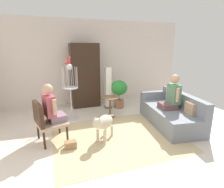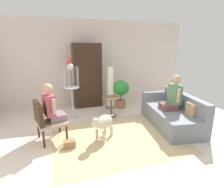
{
  "view_description": "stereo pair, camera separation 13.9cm",
  "coord_description": "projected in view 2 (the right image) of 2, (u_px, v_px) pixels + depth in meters",
  "views": [
    {
      "loc": [
        -1.44,
        -3.53,
        1.97
      ],
      "look_at": [
        -0.08,
        0.33,
        0.91
      ],
      "focal_mm": 29.15,
      "sensor_mm": 36.0,
      "label": 1
    },
    {
      "loc": [
        -1.3,
        -3.57,
        1.97
      ],
      "look_at": [
        -0.08,
        0.33,
        0.91
      ],
      "focal_mm": 29.15,
      "sensor_mm": 36.0,
      "label": 2
    }
  ],
  "objects": [
    {
      "name": "person_on_couch",
      "position": [
        173.0,
        95.0,
        4.55
      ],
      "size": [
        0.48,
        0.56,
        0.87
      ],
      "color": "brown"
    },
    {
      "name": "armoire_cabinet",
      "position": [
        87.0,
        75.0,
        6.12
      ],
      "size": [
        0.92,
        0.56,
        2.1
      ],
      "primitive_type": "cube",
      "color": "black",
      "rests_on": "ground"
    },
    {
      "name": "armchair",
      "position": [
        45.0,
        118.0,
        3.81
      ],
      "size": [
        0.71,
        0.74,
        0.9
      ],
      "color": "#382316",
      "rests_on": "ground"
    },
    {
      "name": "couch",
      "position": [
        172.0,
        114.0,
        4.71
      ],
      "size": [
        1.16,
        2.05,
        0.81
      ],
      "color": "slate",
      "rests_on": "ground"
    },
    {
      "name": "dog",
      "position": [
        103.0,
        122.0,
        3.92
      ],
      "size": [
        0.64,
        0.6,
        0.61
      ],
      "color": "beige",
      "rests_on": "ground"
    },
    {
      "name": "person_on_armchair",
      "position": [
        51.0,
        106.0,
        3.82
      ],
      "size": [
        0.49,
        0.53,
        0.81
      ],
      "color": "gray"
    },
    {
      "name": "handbag",
      "position": [
        70.0,
        144.0,
        3.66
      ],
      "size": [
        0.23,
        0.15,
        0.15
      ],
      "primitive_type": "cube",
      "color": "#99724C",
      "rests_on": "ground"
    },
    {
      "name": "area_rug",
      "position": [
        116.0,
        137.0,
        4.11
      ],
      "size": [
        2.78,
        2.31,
        0.01
      ],
      "primitive_type": "cube",
      "color": "#C6B284",
      "rests_on": "ground"
    },
    {
      "name": "back_wall",
      "position": [
        93.0,
        62.0,
        6.49
      ],
      "size": [
        6.9,
        0.12,
        2.89
      ],
      "primitive_type": "cube",
      "color": "silver",
      "rests_on": "ground"
    },
    {
      "name": "ground_plane",
      "position": [
        120.0,
        136.0,
        4.17
      ],
      "size": [
        7.56,
        7.56,
        0.0
      ],
      "primitive_type": "plane",
      "color": "beige"
    },
    {
      "name": "round_end_table",
      "position": [
        111.0,
        103.0,
        5.22
      ],
      "size": [
        0.54,
        0.54,
        0.59
      ],
      "color": "brown",
      "rests_on": "ground"
    },
    {
      "name": "bird_cage_stand",
      "position": [
        72.0,
        90.0,
        4.97
      ],
      "size": [
        0.42,
        0.42,
        1.55
      ],
      "color": "silver",
      "rests_on": "ground"
    },
    {
      "name": "potted_plant",
      "position": [
        121.0,
        90.0,
        5.96
      ],
      "size": [
        0.54,
        0.54,
        0.93
      ],
      "color": "#996047",
      "rests_on": "ground"
    },
    {
      "name": "parrot",
      "position": [
        70.0,
        60.0,
        4.76
      ],
      "size": [
        0.17,
        0.1,
        0.2
      ],
      "color": "red",
      "rests_on": "bird_cage_stand"
    },
    {
      "name": "column_lamp",
      "position": [
        110.0,
        88.0,
        5.92
      ],
      "size": [
        0.2,
        0.2,
        1.35
      ],
      "color": "#4C4742",
      "rests_on": "ground"
    }
  ]
}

